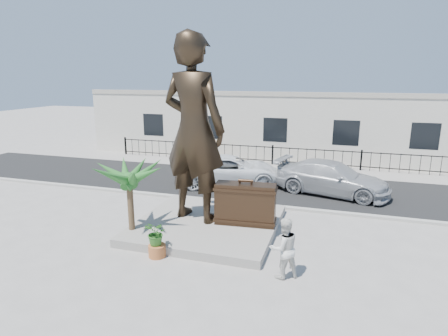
% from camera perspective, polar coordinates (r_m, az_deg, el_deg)
% --- Properties ---
extents(ground, '(100.00, 100.00, 0.00)m').
position_cam_1_polar(ground, '(13.16, -2.63, -11.80)').
color(ground, '#9E9991').
rests_on(ground, ground).
extents(street, '(40.00, 7.00, 0.01)m').
position_cam_1_polar(street, '(20.38, 5.00, -2.41)').
color(street, black).
rests_on(street, ground).
extents(curb, '(40.00, 0.25, 0.12)m').
position_cam_1_polar(curb, '(17.12, 2.49, -5.37)').
color(curb, '#A5A399').
rests_on(curb, ground).
extents(far_sidewalk, '(40.00, 2.50, 0.02)m').
position_cam_1_polar(far_sidewalk, '(24.18, 7.02, 0.15)').
color(far_sidewalk, '#9E9991').
rests_on(far_sidewalk, ground).
extents(plinth, '(5.20, 5.20, 0.30)m').
position_cam_1_polar(plinth, '(14.54, -2.49, -8.57)').
color(plinth, gray).
rests_on(plinth, ground).
extents(fence, '(22.00, 0.10, 1.20)m').
position_cam_1_polar(fence, '(24.82, 7.40, 1.89)').
color(fence, black).
rests_on(fence, ground).
extents(building, '(28.00, 7.00, 4.40)m').
position_cam_1_polar(building, '(28.65, 8.96, 6.68)').
color(building, silver).
rests_on(building, ground).
extents(statue, '(2.83, 2.17, 6.95)m').
position_cam_1_polar(statue, '(13.92, -4.64, 5.88)').
color(statue, black).
rests_on(statue, plinth).
extents(suitcase, '(2.26, 0.88, 1.56)m').
position_cam_1_polar(suitcase, '(13.94, 3.27, -5.50)').
color(suitcase, '#312014').
rests_on(suitcase, plinth).
extents(tourist, '(1.11, 1.05, 1.81)m').
position_cam_1_polar(tourist, '(11.07, 9.11, -11.96)').
color(tourist, silver).
rests_on(tourist, ground).
extents(car_white, '(6.12, 4.29, 1.55)m').
position_cam_1_polar(car_white, '(20.05, 1.02, -0.32)').
color(car_white, white).
rests_on(car_white, street).
extents(car_silver, '(5.90, 3.48, 1.60)m').
position_cam_1_polar(car_silver, '(19.16, 16.08, -1.46)').
color(car_silver, '#A8AAAD').
rests_on(car_silver, street).
extents(worker, '(1.12, 0.71, 1.66)m').
position_cam_1_polar(worker, '(25.17, -1.84, 2.75)').
color(worker, orange).
rests_on(worker, far_sidewalk).
extents(palm_tree, '(1.80, 1.80, 3.20)m').
position_cam_1_polar(palm_tree, '(14.24, -13.75, -10.13)').
color(palm_tree, '#225B21').
rests_on(palm_tree, ground).
extents(planter, '(0.56, 0.56, 0.40)m').
position_cam_1_polar(planter, '(12.57, -10.16, -12.30)').
color(planter, '#AF5E2E').
rests_on(planter, ground).
extents(shrub, '(0.92, 0.87, 0.82)m').
position_cam_1_polar(shrub, '(12.31, -10.28, -9.76)').
color(shrub, '#306922').
rests_on(shrub, planter).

